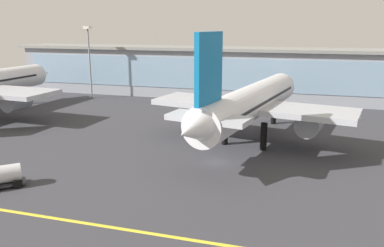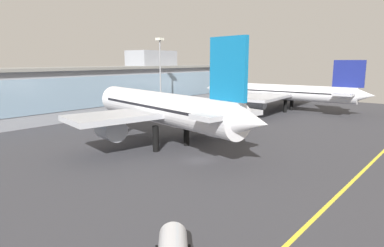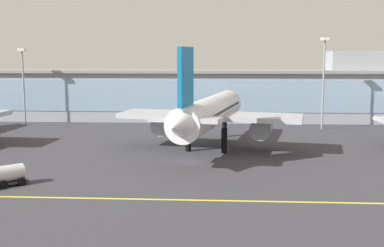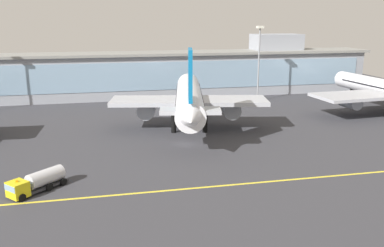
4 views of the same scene
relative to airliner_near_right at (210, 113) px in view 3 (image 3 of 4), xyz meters
The scene contains 6 objects.
ground_plane 13.91m from the airliner_near_right, 106.05° to the right, with size 201.38×201.38×0.00m, color #38383D.
taxiway_centreline_stripe 34.39m from the airliner_near_right, 95.63° to the right, with size 161.11×0.50×0.01m, color yellow.
terminal_building 42.38m from the airliner_near_right, 92.31° to the left, with size 146.85×14.00×19.36m.
airliner_near_right is the anchor object (origin of this frame).
apron_light_mast_west 39.30m from the airliner_near_right, 45.28° to the left, with size 1.80×1.80×22.44m.
apron_light_mast_centre 58.26m from the airliner_near_right, 148.25° to the left, with size 1.80×1.80×19.92m.
Camera 3 is at (5.51, -80.46, 18.00)m, focal length 45.00 mm.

